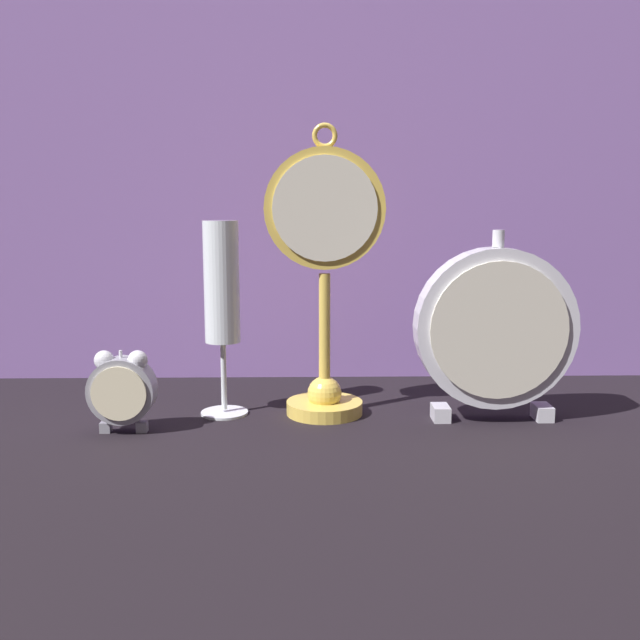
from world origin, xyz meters
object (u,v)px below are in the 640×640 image
alarm_clock_twin_bell (122,388)px  mantel_clock_silver (495,329)px  pocket_watch_on_stand (325,277)px  champagne_flute (222,296)px

alarm_clock_twin_bell → mantel_clock_silver: (0.43, 0.04, 0.06)m
pocket_watch_on_stand → alarm_clock_twin_bell: 0.27m
pocket_watch_on_stand → mantel_clock_silver: size_ratio=1.54×
pocket_watch_on_stand → champagne_flute: bearing=178.8°
alarm_clock_twin_bell → champagne_flute: size_ratio=0.40×
mantel_clock_silver → pocket_watch_on_stand: bearing=171.6°
alarm_clock_twin_bell → mantel_clock_silver: size_ratio=0.42×
alarm_clock_twin_bell → champagne_flute: bearing=33.5°
alarm_clock_twin_bell → mantel_clock_silver: bearing=5.0°
alarm_clock_twin_bell → mantel_clock_silver: 0.44m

